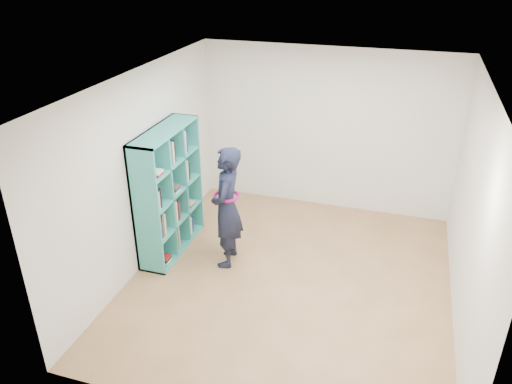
% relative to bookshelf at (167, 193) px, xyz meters
% --- Properties ---
extents(floor, '(4.50, 4.50, 0.00)m').
position_rel_bookshelf_xyz_m(floor, '(1.82, -0.27, -0.87)').
color(floor, olive).
rests_on(floor, ground).
extents(ceiling, '(4.50, 4.50, 0.00)m').
position_rel_bookshelf_xyz_m(ceiling, '(1.82, -0.27, 1.73)').
color(ceiling, white).
rests_on(ceiling, wall_back).
extents(wall_left, '(0.02, 4.50, 2.60)m').
position_rel_bookshelf_xyz_m(wall_left, '(-0.18, -0.27, 0.43)').
color(wall_left, silver).
rests_on(wall_left, floor).
extents(wall_right, '(0.02, 4.50, 2.60)m').
position_rel_bookshelf_xyz_m(wall_right, '(3.82, -0.27, 0.43)').
color(wall_right, silver).
rests_on(wall_right, floor).
extents(wall_back, '(4.00, 0.02, 2.60)m').
position_rel_bookshelf_xyz_m(wall_back, '(1.82, 1.98, 0.43)').
color(wall_back, silver).
rests_on(wall_back, floor).
extents(wall_front, '(4.00, 0.02, 2.60)m').
position_rel_bookshelf_xyz_m(wall_front, '(1.82, -2.52, 0.43)').
color(wall_front, silver).
rests_on(wall_front, floor).
extents(bookshelf, '(0.39, 1.34, 1.79)m').
position_rel_bookshelf_xyz_m(bookshelf, '(0.00, 0.00, 0.00)').
color(bookshelf, teal).
rests_on(bookshelf, floor).
extents(person, '(0.49, 0.66, 1.68)m').
position_rel_bookshelf_xyz_m(person, '(0.91, -0.10, -0.03)').
color(person, black).
rests_on(person, floor).
extents(smartphone, '(0.04, 0.09, 0.12)m').
position_rel_bookshelf_xyz_m(smartphone, '(0.75, -0.04, 0.08)').
color(smartphone, silver).
rests_on(smartphone, person).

